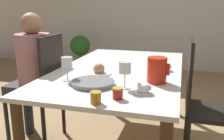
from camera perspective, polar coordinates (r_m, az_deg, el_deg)
wall_back at (r=5.13m, az=10.47°, el=14.69°), size 10.00×0.06×2.60m
dining_table at (r=2.20m, az=1.90°, el=-1.78°), size 1.03×1.79×0.72m
chair_person_side at (r=2.36m, az=-15.68°, el=-3.98°), size 0.42×0.42×1.01m
chair_opposite at (r=2.08m, az=20.17°, el=-6.85°), size 0.42×0.42×1.01m
person_seated at (r=2.36m, az=-17.91°, el=0.58°), size 0.39×0.41×1.20m
red_pitcher at (r=1.78m, az=10.21°, el=0.04°), size 0.16×0.14×0.18m
wine_glass_water at (r=1.61m, az=2.98°, el=0.26°), size 0.08×0.08×0.18m
wine_glass_juice at (r=1.81m, az=-10.26°, el=1.48°), size 0.08×0.08×0.17m
teacup_near_person at (r=1.56m, az=7.14°, el=-4.37°), size 0.12×0.12×0.06m
teacup_across at (r=2.13m, az=12.07°, el=0.49°), size 0.12×0.12×0.06m
serving_tray at (r=1.71m, az=-4.37°, el=-2.95°), size 0.30×0.30×0.03m
bread_plate at (r=1.98m, az=-2.99°, el=-0.13°), size 0.19×0.19×0.09m
jam_jar_amber at (r=1.39m, az=-3.74°, el=-6.16°), size 0.06×0.06×0.07m
jam_jar_red at (r=1.45m, az=1.31°, el=-5.20°), size 0.06×0.06×0.07m
potted_plant at (r=4.96m, az=-7.30°, el=4.60°), size 0.39×0.39×0.70m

